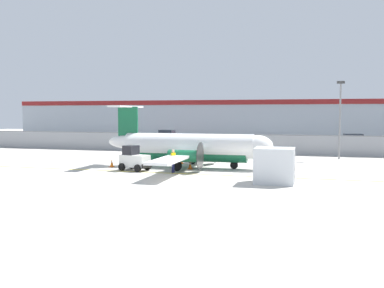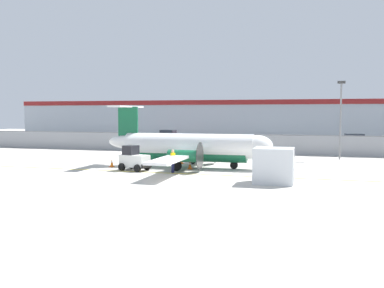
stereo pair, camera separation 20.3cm
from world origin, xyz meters
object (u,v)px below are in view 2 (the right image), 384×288
object	(u,v)px
traffic_cone_near_right	(112,163)
traffic_cone_far_left	(270,175)
traffic_cone_far_right	(190,165)
traffic_cone_near_left	(182,160)
baggage_tug	(134,159)
parked_car_0	(169,135)
ground_crew_worker	(173,160)
apron_light_pole	(341,113)
cargo_container	(274,166)
parked_car_3	(353,140)
parked_car_1	(216,140)
commuter_airplane	(191,147)
parked_car_2	(275,141)

from	to	relation	value
traffic_cone_near_right	traffic_cone_far_left	world-z (taller)	same
traffic_cone_far_right	traffic_cone_near_left	bearing A→B (deg)	117.41
baggage_tug	traffic_cone_far_left	xyz separation A→B (m)	(10.34, -1.94, -0.54)
traffic_cone_near_right	parked_car_0	bearing A→B (deg)	100.73
ground_crew_worker	apron_light_pole	bearing A→B (deg)	-133.61
baggage_tug	traffic_cone_far_right	xyz separation A→B (m)	(3.87, 1.83, -0.54)
cargo_container	traffic_cone_far_left	bearing A→B (deg)	106.43
ground_crew_worker	cargo_container	size ratio (longest dim) A/B	0.70
traffic_cone_near_left	traffic_cone_far_left	bearing A→B (deg)	-40.60
parked_car_0	parked_car_3	size ratio (longest dim) A/B	1.00
ground_crew_worker	parked_car_1	xyz separation A→B (m)	(-1.84, 22.64, -0.06)
baggage_tug	parked_car_3	size ratio (longest dim) A/B	0.58
commuter_airplane	parked_car_2	world-z (taller)	commuter_airplane
commuter_airplane	ground_crew_worker	size ratio (longest dim) A/B	9.42
traffic_cone_far_right	parked_car_1	bearing A→B (deg)	96.91
traffic_cone_far_right	parked_car_0	world-z (taller)	parked_car_0
parked_car_2	parked_car_3	world-z (taller)	same
cargo_container	parked_car_0	xyz separation A→B (m)	(-19.17, 35.93, -0.21)
ground_crew_worker	traffic_cone_far_left	xyz separation A→B (m)	(7.10, -1.50, -0.64)
parked_car_0	parked_car_1	distance (m)	14.46
baggage_tug	cargo_container	world-z (taller)	cargo_container
traffic_cone_near_right	parked_car_3	distance (m)	33.45
baggage_tug	ground_crew_worker	xyz separation A→B (m)	(3.24, -0.43, 0.10)
parked_car_0	parked_car_3	world-z (taller)	same
commuter_airplane	traffic_cone_far_left	xyz separation A→B (m)	(6.62, -4.75, -1.29)
commuter_airplane	traffic_cone_near_left	distance (m)	2.97
traffic_cone_far_right	parked_car_2	distance (m)	21.67
cargo_container	traffic_cone_far_right	bearing A→B (deg)	143.93
traffic_cone_far_right	parked_car_3	bearing A→B (deg)	61.65
cargo_container	parked_car_0	size ratio (longest dim) A/B	0.56
commuter_airplane	parked_car_0	world-z (taller)	commuter_airplane
traffic_cone_far_right	parked_car_3	distance (m)	29.55
ground_crew_worker	parked_car_0	bearing A→B (deg)	-70.39
traffic_cone_near_right	parked_car_1	distance (m)	21.22
ground_crew_worker	parked_car_2	world-z (taller)	same
baggage_tug	parked_car_2	xyz separation A→B (m)	(8.52, 23.00, 0.04)
parked_car_1	commuter_airplane	bearing A→B (deg)	91.43
traffic_cone_near_right	traffic_cone_far_right	world-z (taller)	same
baggage_tug	parked_car_0	xyz separation A→B (m)	(-8.47, 32.77, 0.04)
baggage_tug	apron_light_pole	size ratio (longest dim) A/B	0.35
traffic_cone_near_left	traffic_cone_near_right	xyz separation A→B (m)	(-4.74, -3.67, 0.00)
parked_car_2	cargo_container	bearing A→B (deg)	-92.34
commuter_airplane	traffic_cone_near_right	world-z (taller)	commuter_airplane
traffic_cone_near_left	commuter_airplane	bearing A→B (deg)	-55.84
baggage_tug	parked_car_2	distance (m)	24.52
baggage_tug	traffic_cone_near_left	distance (m)	5.52
parked_car_2	traffic_cone_near_right	bearing A→B (deg)	-124.14
parked_car_2	traffic_cone_far_right	bearing A→B (deg)	-109.49
traffic_cone_near_right	parked_car_0	xyz separation A→B (m)	(-5.95, 31.41, 0.58)
baggage_tug	parked_car_0	bearing A→B (deg)	120.35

